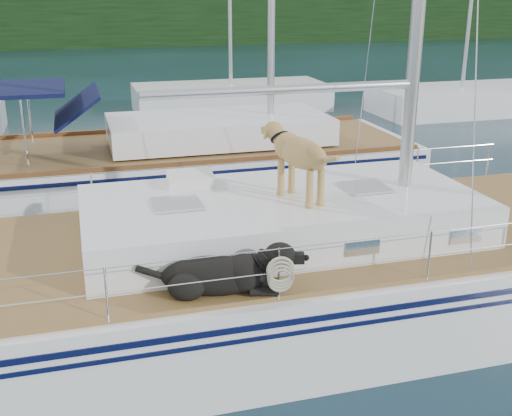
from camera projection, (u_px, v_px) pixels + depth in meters
name	position (u px, v px, depth m)	size (l,w,h in m)	color
ground	(225.00, 325.00, 8.87)	(120.00, 120.00, 0.00)	black
tree_line	(89.00, 7.00, 48.80)	(90.00, 3.00, 6.00)	black
shore_bank	(91.00, 38.00, 50.68)	(92.00, 1.00, 1.20)	#595147
main_sailboat	(231.00, 280.00, 8.67)	(12.00, 3.82, 14.01)	white
neighbor_sailboat	(172.00, 168.00, 14.21)	(11.00, 3.50, 13.30)	white
bg_boat_center	(231.00, 98.00, 24.30)	(7.20, 3.00, 11.65)	white
bg_boat_east	(461.00, 101.00, 23.64)	(6.40, 3.00, 11.65)	white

